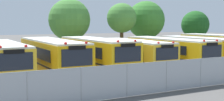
{
  "coord_description": "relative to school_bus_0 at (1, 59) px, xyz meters",
  "views": [
    {
      "loc": [
        -13.98,
        -22.13,
        3.86
      ],
      "look_at": [
        -2.05,
        0.0,
        1.6
      ],
      "focal_mm": 49.49,
      "sensor_mm": 36.0,
      "label": 1
    }
  ],
  "objects": [
    {
      "name": "school_bus_4",
      "position": [
        14.42,
        0.03,
        -0.02
      ],
      "size": [
        2.53,
        10.56,
        2.61
      ],
      "rotation": [
        0.0,
        0.0,
        3.14
      ],
      "color": "yellow",
      "rests_on": "ground_plane"
    },
    {
      "name": "chainlink_fence",
      "position": [
        11.35,
        -8.42,
        -0.48
      ],
      "size": [
        28.29,
        0.07,
        1.76
      ],
      "color": "#9EA0A3",
      "rests_on": "ground_plane"
    },
    {
      "name": "tree_5",
      "position": [
        27.05,
        10.1,
        2.24
      ],
      "size": [
        3.81,
        3.81,
        5.52
      ],
      "color": "#4C3823",
      "rests_on": "ground_plane"
    },
    {
      "name": "tree_4",
      "position": [
        19.5,
        10.94,
        2.84
      ],
      "size": [
        4.82,
        4.82,
        6.64
      ],
      "color": "#4C3823",
      "rests_on": "ground_plane"
    },
    {
      "name": "school_bus_1",
      "position": [
        3.63,
        0.23,
        0.05
      ],
      "size": [
        2.56,
        10.6,
        2.75
      ],
      "rotation": [
        0.0,
        0.0,
        3.13
      ],
      "color": "#EAA80C",
      "rests_on": "ground_plane"
    },
    {
      "name": "school_bus_0",
      "position": [
        0.0,
        0.0,
        0.0
      ],
      "size": [
        2.58,
        9.49,
        2.64
      ],
      "rotation": [
        0.0,
        0.0,
        3.14
      ],
      "color": "yellow",
      "rests_on": "ground_plane"
    },
    {
      "name": "school_bus_6",
      "position": [
        21.53,
        0.3,
        0.07
      ],
      "size": [
        2.54,
        10.15,
        2.77
      ],
      "rotation": [
        0.0,
        0.0,
        3.15
      ],
      "color": "yellow",
      "rests_on": "ground_plane"
    },
    {
      "name": "ground_plane",
      "position": [
        10.74,
        0.18,
        -1.39
      ],
      "size": [
        160.0,
        160.0,
        0.0
      ],
      "primitive_type": "plane",
      "color": "#514F4C"
    },
    {
      "name": "school_bus_5",
      "position": [
        17.99,
        -0.03,
        -0.01
      ],
      "size": [
        2.66,
        9.3,
        2.62
      ],
      "rotation": [
        0.0,
        0.0,
        3.14
      ],
      "color": "#EAA80C",
      "rests_on": "ground_plane"
    },
    {
      "name": "tree_2",
      "position": [
        8.94,
        10.43,
        2.8
      ],
      "size": [
        4.63,
        4.63,
        6.52
      ],
      "color": "#4C3823",
      "rests_on": "ground_plane"
    },
    {
      "name": "school_bus_3",
      "position": [
        10.68,
        0.18,
        -0.06
      ],
      "size": [
        2.54,
        9.48,
        2.53
      ],
      "rotation": [
        0.0,
        0.0,
        3.15
      ],
      "color": "yellow",
      "rests_on": "ground_plane"
    },
    {
      "name": "tree_3",
      "position": [
        14.68,
        9.06,
        3.07
      ],
      "size": [
        3.44,
        3.44,
        6.14
      ],
      "color": "#4C3823",
      "rests_on": "ground_plane"
    },
    {
      "name": "school_bus_2",
      "position": [
        7.22,
        0.1,
        0.05
      ],
      "size": [
        2.51,
        9.91,
        2.75
      ],
      "rotation": [
        0.0,
        0.0,
        3.14
      ],
      "color": "yellow",
      "rests_on": "ground_plane"
    }
  ]
}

